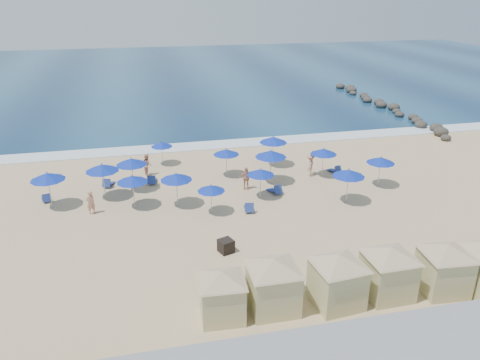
% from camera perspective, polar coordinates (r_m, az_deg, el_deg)
% --- Properties ---
extents(ground, '(160.00, 160.00, 0.00)m').
position_cam_1_polar(ground, '(30.41, 0.04, -4.87)').
color(ground, tan).
rests_on(ground, ground).
extents(ocean, '(160.00, 80.00, 0.06)m').
position_cam_1_polar(ocean, '(82.72, -8.65, 12.60)').
color(ocean, '#0E2C4E').
rests_on(ocean, ground).
extents(surf_line, '(160.00, 2.50, 0.08)m').
position_cam_1_polar(surf_line, '(44.49, -4.40, 4.20)').
color(surf_line, white).
rests_on(surf_line, ground).
extents(rock_jetty, '(2.56, 26.66, 0.96)m').
position_cam_1_polar(rock_jetty, '(60.90, 17.32, 8.61)').
color(rock_jetty, '#2A2623').
rests_on(rock_jetty, ground).
extents(trash_bin, '(0.98, 0.98, 0.76)m').
position_cam_1_polar(trash_bin, '(26.79, -1.72, -8.04)').
color(trash_bin, black).
rests_on(trash_bin, ground).
extents(cabana_0, '(4.21, 4.21, 2.65)m').
position_cam_1_polar(cabana_0, '(21.46, -2.24, -13.07)').
color(cabana_0, '#CCC38B').
rests_on(cabana_0, ground).
extents(cabana_1, '(4.71, 4.71, 2.96)m').
position_cam_1_polar(cabana_1, '(21.89, 4.09, -11.76)').
color(cabana_1, '#CCC38B').
rests_on(cabana_1, ground).
extents(cabana_2, '(4.65, 4.65, 2.93)m').
position_cam_1_polar(cabana_2, '(22.61, 11.85, -11.05)').
color(cabana_2, '#CCC38B').
rests_on(cabana_2, ground).
extents(cabana_3, '(4.64, 4.64, 2.91)m').
position_cam_1_polar(cabana_3, '(23.83, 17.72, -9.86)').
color(cabana_3, '#CCC38B').
rests_on(cabana_3, ground).
extents(cabana_4, '(4.54, 4.54, 2.85)m').
position_cam_1_polar(cabana_4, '(25.10, 23.75, -9.12)').
color(cabana_4, '#CCC38B').
rests_on(cabana_4, ground).
extents(umbrella_0, '(2.31, 2.31, 2.63)m').
position_cam_1_polar(umbrella_0, '(33.70, -22.43, 0.40)').
color(umbrella_0, '#A5A8AD').
rests_on(umbrella_0, ground).
extents(umbrella_1, '(2.34, 2.34, 2.66)m').
position_cam_1_polar(umbrella_1, '(33.97, -16.47, 1.45)').
color(umbrella_1, '#A5A8AD').
rests_on(umbrella_1, ground).
extents(umbrella_2, '(2.26, 2.26, 2.57)m').
position_cam_1_polar(umbrella_2, '(34.85, -13.11, 2.20)').
color(umbrella_2, '#A5A8AD').
rests_on(umbrella_2, ground).
extents(umbrella_3, '(2.12, 2.12, 2.41)m').
position_cam_1_polar(umbrella_3, '(32.06, -13.01, 0.13)').
color(umbrella_3, '#A5A8AD').
rests_on(umbrella_3, ground).
extents(umbrella_4, '(1.82, 1.82, 2.07)m').
position_cam_1_polar(umbrella_4, '(39.67, -9.53, 4.31)').
color(umbrella_4, '#A5A8AD').
rests_on(umbrella_4, ground).
extents(umbrella_5, '(2.18, 2.18, 2.48)m').
position_cam_1_polar(umbrella_5, '(31.72, -7.79, 0.39)').
color(umbrella_5, '#A5A8AD').
rests_on(umbrella_5, ground).
extents(umbrella_6, '(1.84, 1.84, 2.09)m').
position_cam_1_polar(umbrella_6, '(30.57, -3.54, -1.00)').
color(umbrella_6, '#A5A8AD').
rests_on(umbrella_6, ground).
extents(umbrella_7, '(2.40, 2.40, 2.73)m').
position_cam_1_polar(umbrella_7, '(35.24, 3.78, 3.21)').
color(umbrella_7, '#A5A8AD').
rests_on(umbrella_7, ground).
extents(umbrella_8, '(1.98, 1.98, 2.25)m').
position_cam_1_polar(umbrella_8, '(32.80, 2.54, 0.97)').
color(umbrella_8, '#A5A8AD').
rests_on(umbrella_8, ground).
extents(umbrella_9, '(2.32, 2.32, 2.64)m').
position_cam_1_polar(umbrella_9, '(38.82, 4.08, 4.93)').
color(umbrella_9, '#A5A8AD').
rests_on(umbrella_9, ground).
extents(umbrella_10, '(2.10, 2.10, 2.39)m').
position_cam_1_polar(umbrella_10, '(37.15, 10.16, 3.46)').
color(umbrella_10, '#A5A8AD').
rests_on(umbrella_10, ground).
extents(umbrella_11, '(2.11, 2.11, 2.40)m').
position_cam_1_polar(umbrella_11, '(36.21, 16.79, 2.34)').
color(umbrella_11, '#A5A8AD').
rests_on(umbrella_11, ground).
extents(umbrella_12, '(2.05, 2.05, 2.33)m').
position_cam_1_polar(umbrella_12, '(36.63, -1.69, 3.45)').
color(umbrella_12, '#A5A8AD').
rests_on(umbrella_12, ground).
extents(umbrella_13, '(2.25, 2.25, 2.56)m').
position_cam_1_polar(umbrella_13, '(32.74, 13.12, 0.84)').
color(umbrella_13, '#A5A8AD').
rests_on(umbrella_13, ground).
extents(beach_chair_0, '(0.85, 1.32, 0.67)m').
position_cam_1_polar(beach_chair_0, '(35.56, -22.56, -2.07)').
color(beach_chair_0, navy).
rests_on(beach_chair_0, ground).
extents(beach_chair_1, '(0.95, 1.46, 0.74)m').
position_cam_1_polar(beach_chair_1, '(36.64, -15.78, -0.38)').
color(beach_chair_1, navy).
rests_on(beach_chair_1, ground).
extents(beach_chair_2, '(0.82, 1.48, 0.77)m').
position_cam_1_polar(beach_chair_2, '(36.41, -10.67, -0.03)').
color(beach_chair_2, navy).
rests_on(beach_chair_2, ground).
extents(beach_chair_3, '(0.82, 1.43, 0.74)m').
position_cam_1_polar(beach_chair_3, '(31.44, 1.10, -3.38)').
color(beach_chair_3, navy).
rests_on(beach_chair_3, ground).
extents(beach_chair_4, '(0.99, 1.51, 0.76)m').
position_cam_1_polar(beach_chair_4, '(34.17, 4.35, -1.23)').
color(beach_chair_4, navy).
rests_on(beach_chair_4, ground).
extents(beach_chair_5, '(0.92, 1.40, 0.71)m').
position_cam_1_polar(beach_chair_5, '(38.63, 11.54, 1.21)').
color(beach_chair_5, navy).
rests_on(beach_chair_5, ground).
extents(beachgoer_0, '(0.71, 0.64, 1.63)m').
position_cam_1_polar(beachgoer_0, '(32.41, -17.76, -2.62)').
color(beachgoer_0, tan).
rests_on(beachgoer_0, ground).
extents(beachgoer_1, '(0.87, 0.99, 1.74)m').
position_cam_1_polar(beachgoer_1, '(37.96, -11.24, 1.86)').
color(beachgoer_1, tan).
rests_on(beachgoer_1, ground).
extents(beachgoer_2, '(1.07, 0.61, 1.72)m').
position_cam_1_polar(beachgoer_2, '(34.60, 0.72, 0.23)').
color(beachgoer_2, tan).
rests_on(beachgoer_2, ground).
extents(beachgoer_3, '(1.19, 1.34, 1.80)m').
position_cam_1_polar(beachgoer_3, '(37.55, 8.53, 1.86)').
color(beachgoer_3, tan).
rests_on(beachgoer_3, ground).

